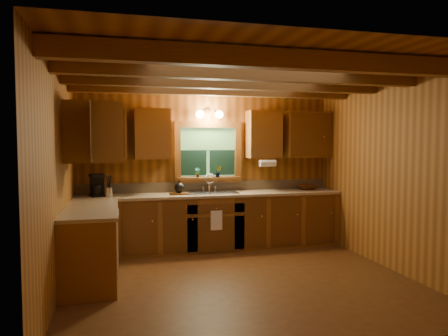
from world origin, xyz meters
TOP-DOWN VIEW (x-y plane):
  - room at (0.00, 0.00)m, footprint 4.20×4.20m
  - ceiling_beams at (0.00, 0.00)m, footprint 4.20×2.54m
  - base_cabinets at (-0.49, 1.28)m, footprint 4.20×2.22m
  - countertop at (-0.48, 1.29)m, footprint 4.20×2.24m
  - backsplash at (0.00, 1.89)m, footprint 4.20×0.02m
  - dishwasher_panel at (-1.47, 0.68)m, footprint 0.02×0.60m
  - upper_cabinets at (-0.56, 1.42)m, footprint 4.19×1.77m
  - window at (0.00, 1.87)m, footprint 1.12×0.08m
  - window_sill at (0.00, 1.82)m, footprint 1.06×0.14m
  - wall_sconce at (0.00, 1.75)m, footprint 0.45×0.21m
  - paper_towel_roll at (0.92, 1.53)m, footprint 0.27×0.11m
  - dish_towel at (0.00, 1.26)m, footprint 0.18×0.01m
  - sink at (0.00, 1.60)m, footprint 0.82×0.48m
  - coffee_maker at (-1.76, 1.65)m, footprint 0.19×0.24m
  - utensil_crock at (-1.59, 1.53)m, footprint 0.11×0.11m
  - cutting_board at (-0.53, 1.56)m, footprint 0.28×0.20m
  - teakettle at (-0.53, 1.56)m, footprint 0.16×0.16m
  - wicker_basket at (1.70, 1.66)m, footprint 0.40×0.40m
  - potted_plant_left at (-0.19, 1.79)m, footprint 0.10×0.08m
  - potted_plant_right at (0.15, 1.79)m, footprint 0.10×0.08m

SIDE VIEW (x-z plane):
  - base_cabinets at x=-0.49m, z-range 0.00..0.86m
  - dishwasher_panel at x=-1.47m, z-range 0.03..0.83m
  - dish_towel at x=0.00m, z-range 0.37..0.67m
  - sink at x=0.00m, z-range 0.64..1.07m
  - countertop at x=-0.48m, z-range 0.86..0.90m
  - cutting_board at x=-0.53m, z-range 0.90..0.93m
  - wicker_basket at x=1.70m, z-range 0.90..0.98m
  - utensil_crock at x=-1.59m, z-range 0.82..1.14m
  - backsplash at x=0.00m, z-range 0.90..1.06m
  - teakettle at x=-0.53m, z-range 0.90..1.10m
  - coffee_maker at x=-1.76m, z-range 0.90..1.23m
  - window_sill at x=0.00m, z-range 1.10..1.14m
  - potted_plant_left at x=-0.19m, z-range 1.14..1.30m
  - potted_plant_right at x=0.15m, z-range 1.14..1.32m
  - room at x=0.00m, z-range -0.80..3.40m
  - paper_towel_roll at x=0.92m, z-range 1.31..1.42m
  - window at x=0.00m, z-range 1.03..2.03m
  - upper_cabinets at x=-0.56m, z-range 1.45..2.23m
  - wall_sconce at x=0.00m, z-range 2.08..2.25m
  - ceiling_beams at x=0.00m, z-range 2.40..2.58m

